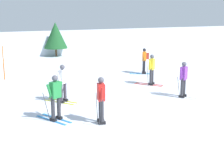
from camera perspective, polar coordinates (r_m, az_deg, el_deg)
The scene contains 10 objects.
ground_plane at distance 13.71m, azimuth 4.17°, elevation -4.86°, with size 120.00×120.00×0.00m, color silver.
far_snow_ridge at distance 33.01m, azimuth -17.31°, elevation 5.86°, with size 80.00×9.75×1.83m, color silver.
skier_red at distance 10.51m, azimuth -2.18°, elevation -4.74°, with size 1.64×0.96×1.71m.
skier_purple at distance 14.24m, azimuth 13.61°, elevation -0.74°, with size 1.02×1.60×1.71m.
skier_green at distance 11.01m, azimuth -10.90°, elevation -4.19°, with size 0.95×1.63×1.71m.
skier_white at distance 13.24m, azimuth -9.53°, elevation -1.49°, with size 1.17×1.55×1.71m.
skier_orange at distance 19.57m, azimuth 6.31°, elevation 2.90°, with size 1.54×1.18×1.71m.
skier_yellow at distance 16.47m, azimuth 7.66°, elevation 1.11°, with size 1.19×1.54×1.71m.
trail_marker_pole at distance 18.83m, azimuth -20.24°, elevation 2.12°, with size 0.06×0.06×2.04m, color #C65614.
conifer_far_left at distance 28.22m, azimuth -10.86°, elevation 7.45°, with size 2.20×2.20×3.18m.
Camera 1 is at (-7.52, -10.80, 3.85)m, focal length 47.30 mm.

